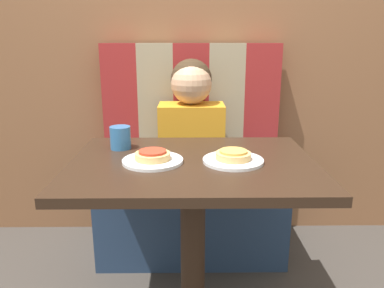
{
  "coord_description": "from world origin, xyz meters",
  "views": [
    {
      "loc": [
        -0.02,
        -1.36,
        1.2
      ],
      "look_at": [
        0.0,
        0.31,
        0.74
      ],
      "focal_mm": 35.0,
      "sensor_mm": 36.0,
      "label": 1
    }
  ],
  "objects": [
    {
      "name": "person",
      "position": [
        0.0,
        0.63,
        0.81
      ],
      "size": [
        0.35,
        0.24,
        0.63
      ],
      "color": "orange",
      "rests_on": "booth_seat"
    },
    {
      "name": "pizza_right",
      "position": [
        0.15,
        -0.02,
        0.79
      ],
      "size": [
        0.13,
        0.13,
        0.03
      ],
      "color": "tan",
      "rests_on": "plate_right"
    },
    {
      "name": "wall_back",
      "position": [
        0.0,
        0.92,
        1.3
      ],
      "size": [
        7.0,
        0.05,
        2.6
      ],
      "color": "brown",
      "rests_on": "ground_plane"
    },
    {
      "name": "booth_seat",
      "position": [
        0.0,
        0.63,
        0.24
      ],
      "size": [
        1.03,
        0.49,
        0.48
      ],
      "color": "navy",
      "rests_on": "ground_plane"
    },
    {
      "name": "plate_right",
      "position": [
        0.15,
        -0.02,
        0.76
      ],
      "size": [
        0.23,
        0.23,
        0.01
      ],
      "color": "white",
      "rests_on": "dining_table"
    },
    {
      "name": "drinking_cup",
      "position": [
        -0.3,
        0.17,
        0.81
      ],
      "size": [
        0.09,
        0.09,
        0.1
      ],
      "color": "#2D669E",
      "rests_on": "dining_table"
    },
    {
      "name": "plate_left",
      "position": [
        -0.15,
        -0.02,
        0.76
      ],
      "size": [
        0.23,
        0.23,
        0.01
      ],
      "color": "white",
      "rests_on": "dining_table"
    },
    {
      "name": "booth_backrest",
      "position": [
        -0.0,
        0.83,
        0.83
      ],
      "size": [
        1.03,
        0.08,
        0.7
      ],
      "color": "maroon",
      "rests_on": "booth_seat"
    },
    {
      "name": "pizza_left",
      "position": [
        -0.15,
        -0.02,
        0.79
      ],
      "size": [
        0.13,
        0.13,
        0.03
      ],
      "color": "tan",
      "rests_on": "plate_left"
    },
    {
      "name": "dining_table",
      "position": [
        0.0,
        0.0,
        0.65
      ],
      "size": [
        0.93,
        0.7,
        0.76
      ],
      "color": "black",
      "rests_on": "ground_plane"
    }
  ]
}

